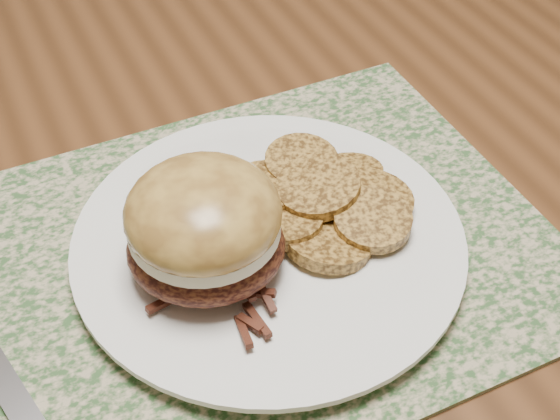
% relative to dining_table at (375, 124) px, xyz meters
% --- Properties ---
extents(dining_table, '(1.50, 0.90, 0.75)m').
position_rel_dining_table_xyz_m(dining_table, '(0.00, 0.00, 0.00)').
color(dining_table, '#5B341A').
rests_on(dining_table, ground).
extents(placemat, '(0.45, 0.33, 0.00)m').
position_rel_dining_table_xyz_m(placemat, '(-0.23, -0.18, 0.08)').
color(placemat, '#33562C').
rests_on(placemat, dining_table).
extents(dinner_plate, '(0.26, 0.26, 0.02)m').
position_rel_dining_table_xyz_m(dinner_plate, '(-0.20, -0.18, 0.09)').
color(dinner_plate, white).
rests_on(dinner_plate, placemat).
extents(pork_sandwich, '(0.13, 0.13, 0.08)m').
position_rel_dining_table_xyz_m(pork_sandwich, '(-0.25, -0.19, 0.14)').
color(pork_sandwich, black).
rests_on(pork_sandwich, dinner_plate).
extents(roasted_potatoes, '(0.14, 0.15, 0.03)m').
position_rel_dining_table_xyz_m(roasted_potatoes, '(-0.16, -0.17, 0.11)').
color(roasted_potatoes, '#A77831').
rests_on(roasted_potatoes, dinner_plate).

